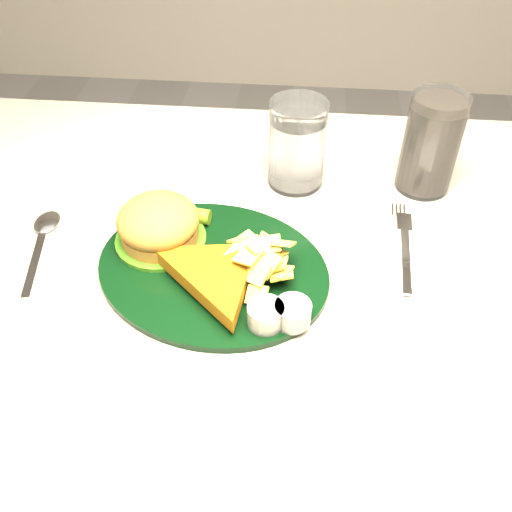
{
  "coord_description": "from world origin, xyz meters",
  "views": [
    {
      "loc": [
        0.06,
        -0.57,
        1.29
      ],
      "look_at": [
        0.01,
        -0.05,
        0.8
      ],
      "focal_mm": 40.0,
      "sensor_mm": 36.0,
      "label": 1
    }
  ],
  "objects_px": {
    "table": "(254,405)",
    "water_glass": "(297,144)",
    "fork_napkin": "(405,256)",
    "cola_glass": "(431,144)",
    "dinner_plate": "(212,252)"
  },
  "relations": [
    {
      "from": "table",
      "to": "water_glass",
      "type": "height_order",
      "value": "water_glass"
    },
    {
      "from": "water_glass",
      "to": "fork_napkin",
      "type": "relative_size",
      "value": 0.84
    },
    {
      "from": "fork_napkin",
      "to": "table",
      "type": "bearing_deg",
      "value": -172.93
    },
    {
      "from": "fork_napkin",
      "to": "water_glass",
      "type": "bearing_deg",
      "value": 137.22
    },
    {
      "from": "dinner_plate",
      "to": "cola_glass",
      "type": "distance_m",
      "value": 0.37
    },
    {
      "from": "dinner_plate",
      "to": "fork_napkin",
      "type": "relative_size",
      "value": 1.92
    },
    {
      "from": "water_glass",
      "to": "cola_glass",
      "type": "distance_m",
      "value": 0.2
    },
    {
      "from": "dinner_plate",
      "to": "cola_glass",
      "type": "bearing_deg",
      "value": 55.4
    },
    {
      "from": "table",
      "to": "dinner_plate",
      "type": "height_order",
      "value": "dinner_plate"
    },
    {
      "from": "water_glass",
      "to": "cola_glass",
      "type": "relative_size",
      "value": 0.89
    },
    {
      "from": "table",
      "to": "fork_napkin",
      "type": "distance_m",
      "value": 0.43
    },
    {
      "from": "table",
      "to": "dinner_plate",
      "type": "distance_m",
      "value": 0.42
    },
    {
      "from": "cola_glass",
      "to": "table",
      "type": "bearing_deg",
      "value": -143.51
    },
    {
      "from": "dinner_plate",
      "to": "water_glass",
      "type": "bearing_deg",
      "value": 83.88
    },
    {
      "from": "dinner_plate",
      "to": "water_glass",
      "type": "height_order",
      "value": "water_glass"
    }
  ]
}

